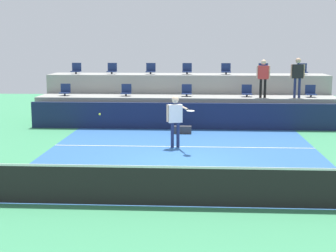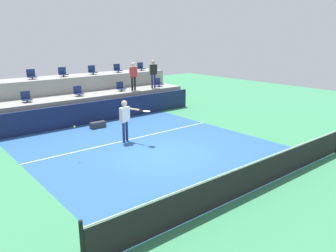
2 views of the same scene
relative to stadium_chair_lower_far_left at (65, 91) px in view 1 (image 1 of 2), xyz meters
The scene contains 24 objects.
ground_plane 9.13m from the stadium_chair_lower_far_left, 53.38° to the right, with size 40.00×40.00×0.00m, color #388456.
court_inner_paint 8.36m from the stadium_chair_lower_far_left, 49.22° to the right, with size 9.00×10.00×0.01m, color #285693.
court_service_line 7.38m from the stadium_chair_lower_far_left, 41.96° to the right, with size 9.00×0.06×0.00m, color white.
tennis_net 12.49m from the stadium_chair_lower_far_left, 64.42° to the right, with size 10.48×0.08×1.07m.
sponsor_backboard 5.59m from the stadium_chair_lower_far_left, 12.92° to the right, with size 13.00×0.16×1.10m, color #141E42.
seating_tier_lower 5.44m from the stadium_chair_lower_far_left, ahead, with size 13.00×1.80×1.25m, color gray.
seating_tier_upper 5.71m from the stadium_chair_lower_far_left, 19.14° to the left, with size 13.00×1.80×2.10m, color gray.
stadium_chair_lower_far_left is the anchor object (origin of this frame).
stadium_chair_lower_left 2.73m from the stadium_chair_lower_far_left, ahead, with size 0.44×0.40×0.52m.
stadium_chair_lower_center 5.39m from the stadium_chair_lower_far_left, ahead, with size 0.44×0.40×0.52m.
stadium_chair_lower_right 8.00m from the stadium_chair_lower_far_left, ahead, with size 0.44×0.40×0.52m.
stadium_chair_lower_far_right 10.73m from the stadium_chair_lower_far_left, ahead, with size 0.44×0.40×0.52m.
stadium_chair_upper_far_left 1.99m from the stadium_chair_lower_far_left, 87.25° to the left, with size 0.44×0.40×0.52m.
stadium_chair_upper_left 2.69m from the stadium_chair_lower_far_left, 44.97° to the left, with size 0.44×0.40×0.52m.
stadium_chair_upper_mid_left 4.15m from the stadium_chair_lower_far_left, 26.27° to the left, with size 0.44×0.40×0.52m.
stadium_chair_upper_center 5.72m from the stadium_chair_lower_far_left, 18.56° to the left, with size 0.44×0.40×0.52m.
stadium_chair_upper_mid_right 7.45m from the stadium_chair_lower_far_left, 14.07° to the left, with size 0.44×0.40×0.52m.
stadium_chair_upper_right 9.14m from the stadium_chair_lower_far_left, 11.41° to the left, with size 0.44×0.40×0.52m.
stadium_chair_upper_far_right 10.88m from the stadium_chair_lower_far_left, ahead, with size 0.44×0.40×0.52m.
tennis_player 7.16m from the stadium_chair_lower_far_left, 44.24° to the right, with size 1.00×1.16×1.77m.
spectator_in_grey 8.67m from the stadium_chair_lower_far_left, ahead, with size 0.57×0.22×1.61m.
spectator_leaning_on_rail 10.10m from the stadium_chair_lower_far_left, ahead, with size 0.59×0.23×1.68m.
tennis_ball 6.17m from the stadium_chair_lower_far_left, 64.71° to the right, with size 0.07×0.07×0.07m.
equipment_bag 5.87m from the stadium_chair_lower_far_left, 23.25° to the right, with size 0.76×0.28×0.30m, color #333338.
Camera 1 is at (0.47, -14.43, 3.54)m, focal length 53.18 mm.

